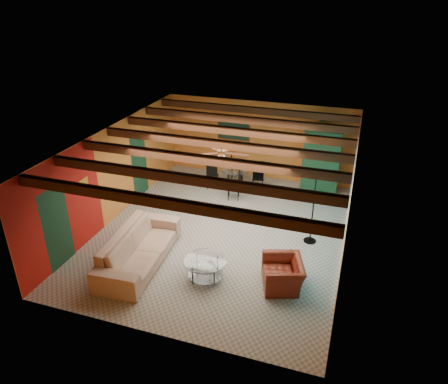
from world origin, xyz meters
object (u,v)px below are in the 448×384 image
(dining_table, at_px, (235,175))
(potted_plant, at_px, (326,124))
(coffee_table, at_px, (205,269))
(floor_lamp, at_px, (313,208))
(armoire, at_px, (322,160))
(sofa, at_px, (139,248))
(armchair, at_px, (283,274))
(vase, at_px, (235,159))

(dining_table, xyz_separation_m, potted_plant, (2.67, 0.91, 1.76))
(coffee_table, xyz_separation_m, floor_lamp, (2.09, 2.35, 0.76))
(armoire, bearing_deg, potted_plant, 0.00)
(dining_table, bearing_deg, armoire, 18.86)
(armoire, xyz_separation_m, potted_plant, (0.00, 0.00, 1.24))
(sofa, distance_m, armoire, 6.77)
(dining_table, bearing_deg, coffee_table, -81.12)
(armchair, distance_m, floor_lamp, 2.19)
(potted_plant, bearing_deg, sofa, -122.84)
(dining_table, relative_size, floor_lamp, 0.90)
(coffee_table, bearing_deg, armchair, 9.74)
(coffee_table, distance_m, armoire, 6.09)
(sofa, xyz_separation_m, armchair, (3.50, 0.23, -0.10))
(vase, bearing_deg, armchair, -61.01)
(dining_table, distance_m, potted_plant, 3.32)
(floor_lamp, bearing_deg, coffee_table, -131.71)
(armchair, relative_size, coffee_table, 1.01)
(floor_lamp, xyz_separation_m, potted_plant, (-0.18, 3.39, 1.22))
(coffee_table, bearing_deg, vase, 98.88)
(armoire, distance_m, floor_lamp, 3.39)
(dining_table, distance_m, floor_lamp, 3.81)
(coffee_table, relative_size, armoire, 0.49)
(potted_plant, bearing_deg, dining_table, -161.14)
(armchair, height_order, armoire, armoire)
(dining_table, height_order, vase, vase)
(potted_plant, xyz_separation_m, vase, (-2.67, -0.91, -1.20))
(armoire, distance_m, potted_plant, 1.24)
(sofa, distance_m, armchair, 3.51)
(sofa, distance_m, floor_lamp, 4.50)
(armoire, xyz_separation_m, floor_lamp, (0.18, -3.39, 0.01))
(potted_plant, bearing_deg, coffee_table, -108.44)
(dining_table, distance_m, vase, 0.57)
(armoire, bearing_deg, vase, -156.35)
(floor_lamp, bearing_deg, sofa, -149.32)
(armoire, height_order, floor_lamp, floor_lamp)
(floor_lamp, distance_m, vase, 3.78)
(sofa, height_order, armoire, armoire)
(armoire, relative_size, potted_plant, 4.26)
(dining_table, height_order, floor_lamp, floor_lamp)
(dining_table, bearing_deg, potted_plant, 18.86)
(armchair, relative_size, armoire, 0.50)
(sofa, distance_m, potted_plant, 6.98)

